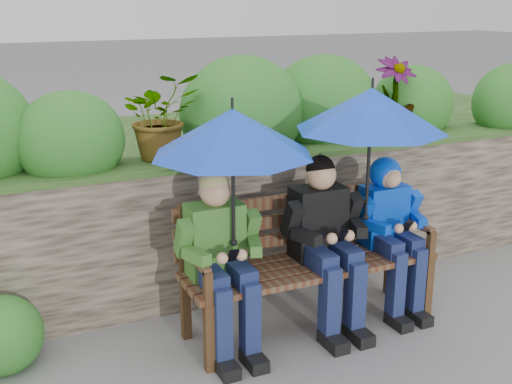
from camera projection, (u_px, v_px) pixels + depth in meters
name	position (u px, v px, depth m)	size (l,w,h in m)	color
ground	(263.00, 338.00, 4.09)	(60.00, 60.00, 0.00)	slate
garden_backdrop	(180.00, 185.00, 5.32)	(8.00, 2.85, 1.73)	#3E352D
park_bench	(305.00, 252.00, 4.15)	(1.67, 0.49, 0.88)	#452D18
boy_left	(221.00, 255.00, 3.80)	(0.50, 0.58, 1.12)	#2A5B1B
boy_middle	(326.00, 235.00, 4.09)	(0.52, 0.60, 1.14)	black
boy_right	(391.00, 222.00, 4.31)	(0.46, 0.56, 1.07)	#002AB6
umbrella_left	(233.00, 132.00, 3.60)	(0.95, 0.95, 0.88)	blue
umbrella_right	(371.00, 110.00, 3.96)	(0.96, 0.96, 0.92)	blue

